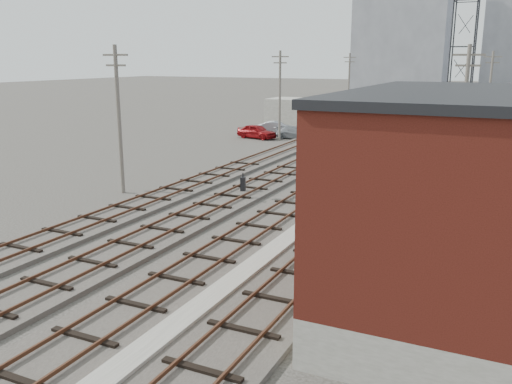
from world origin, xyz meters
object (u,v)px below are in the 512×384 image
Objects in this scene: switch_stand at (243,185)px; car_silver at (277,128)px; car_red at (257,131)px; car_grey at (296,133)px; site_trailer at (347,126)px; signal_mast at (306,245)px.

car_silver reaches higher than switch_stand.
car_red is at bearing 156.79° from car_silver.
car_silver reaches higher than car_grey.
site_trailer reaches higher than car_grey.
site_trailer is at bearing 104.38° from signal_mast.
car_silver is at bearing 96.55° from switch_stand.
site_trailer is (-10.02, 39.10, -1.02)m from signal_mast.
signal_mast reaches higher than car_grey.
switch_stand is 0.28× the size of car_grey.
car_grey is (-15.04, 37.55, -1.81)m from signal_mast.
car_grey is (3.32, -2.70, -0.07)m from car_silver.
switch_stand is at bearing -144.21° from car_red.
site_trailer reaches higher than car_red.
car_grey is at bearing -57.79° from car_red.
signal_mast is 16.80m from switch_stand.
switch_stand is 0.29× the size of car_silver.
site_trailer is 1.56× the size of car_red.
switch_stand is at bearing 123.69° from signal_mast.
car_silver is 0.97× the size of car_grey.
car_red is at bearing 117.59° from signal_mast.
car_grey is at bearing 91.22° from switch_stand.
signal_mast is 44.28m from car_silver.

